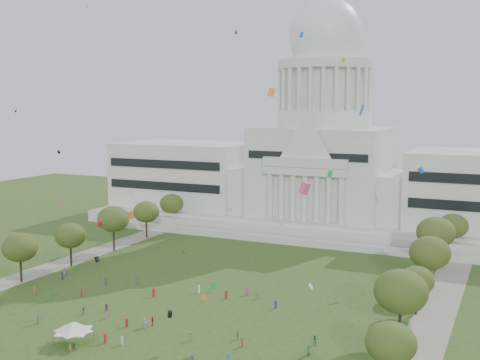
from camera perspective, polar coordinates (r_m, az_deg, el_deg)
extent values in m
plane|color=#314A1B|center=(115.13, -9.83, -14.53)|extent=(400.00, 400.00, 0.00)
cube|color=silver|center=(215.46, 7.92, -3.71)|extent=(160.00, 60.00, 4.00)
cube|color=silver|center=(185.02, 4.88, -5.79)|extent=(130.00, 3.00, 2.00)
cube|color=silver|center=(192.06, 5.71, -4.86)|extent=(140.00, 3.00, 5.00)
cube|color=silver|center=(234.45, -5.05, 0.42)|extent=(50.00, 34.00, 22.00)
cube|color=silver|center=(220.41, 1.01, -0.77)|extent=(12.00, 26.00, 16.00)
cube|color=silver|center=(204.70, 14.96, -1.62)|extent=(12.00, 26.00, 16.00)
cube|color=silver|center=(212.10, 7.91, 0.49)|extent=(44.00, 38.00, 28.00)
cube|color=silver|center=(192.83, 6.17, 0.81)|extent=(28.00, 3.00, 2.40)
cube|color=black|center=(219.61, -7.31, 0.46)|extent=(46.00, 0.40, 11.00)
cylinder|color=silver|center=(210.76, 8.00, 5.73)|extent=(32.00, 32.00, 6.00)
cylinder|color=silver|center=(210.77, 8.05, 8.45)|extent=(28.00, 28.00, 14.00)
cylinder|color=silver|center=(211.15, 8.09, 10.76)|extent=(32.40, 32.40, 3.00)
cylinder|color=silver|center=(211.57, 8.12, 12.25)|extent=(22.00, 22.00, 8.00)
ellipsoid|color=silver|center=(211.97, 8.14, 13.32)|extent=(25.00, 25.00, 26.20)
cube|color=gray|center=(166.25, -17.62, -7.94)|extent=(8.00, 160.00, 0.04)
cube|color=gray|center=(125.57, 17.67, -12.89)|extent=(8.00, 160.00, 0.04)
ellipsoid|color=#344D15|center=(93.72, 14.12, -14.76)|extent=(7.58, 7.58, 6.20)
cylinder|color=black|center=(154.77, -20.05, -8.12)|extent=(0.56, 0.56, 5.47)
ellipsoid|color=#354615|center=(153.39, -20.14, -6.03)|extent=(8.42, 8.42, 6.89)
cylinder|color=black|center=(113.33, 14.90, -13.34)|extent=(0.56, 0.56, 6.20)
ellipsoid|color=#324B15|center=(111.23, 15.01, -10.17)|extent=(9.55, 9.55, 7.82)
cylinder|color=black|center=(165.88, -15.73, -6.97)|extent=(0.56, 0.56, 5.27)
ellipsoid|color=#344817|center=(164.63, -15.80, -5.08)|extent=(8.12, 8.12, 6.65)
cylinder|color=black|center=(129.49, 16.36, -11.16)|extent=(0.56, 0.56, 4.56)
ellipsoid|color=#3C4E19|center=(128.08, 16.44, -9.11)|extent=(7.01, 7.01, 5.74)
cylinder|color=black|center=(179.77, -11.87, -5.64)|extent=(0.56, 0.56, 6.03)
ellipsoid|color=#374E19|center=(178.48, -11.93, -3.64)|extent=(9.29, 9.29, 7.60)
cylinder|color=black|center=(143.99, 17.47, -9.05)|extent=(0.56, 0.56, 5.97)
ellipsoid|color=#364716|center=(142.40, 17.57, -6.60)|extent=(9.19, 9.19, 7.52)
cylinder|color=black|center=(195.26, -8.86, -4.65)|extent=(0.56, 0.56, 5.41)
ellipsoid|color=#3A4D18|center=(194.18, -8.89, -2.99)|extent=(8.33, 8.33, 6.81)
cylinder|color=black|center=(163.43, 17.98, -7.07)|extent=(0.56, 0.56, 6.37)
ellipsoid|color=#3B4B1C|center=(161.95, 18.07, -4.75)|extent=(9.82, 9.82, 8.03)
cylinder|color=black|center=(211.10, -6.49, -3.73)|extent=(0.56, 0.56, 5.32)
ellipsoid|color=#334815|center=(210.11, -6.51, -2.23)|extent=(8.19, 8.19, 6.70)
cylinder|color=black|center=(180.66, 19.47, -5.93)|extent=(0.56, 0.56, 5.47)
ellipsoid|color=#354717|center=(179.48, 19.55, -4.13)|extent=(8.42, 8.42, 6.89)
cylinder|color=#4C4C4C|center=(114.48, -17.28, -14.29)|extent=(0.12, 0.12, 2.20)
cylinder|color=#4C4C4C|center=(111.41, -15.33, -14.83)|extent=(0.12, 0.12, 2.20)
cylinder|color=#4C4C4C|center=(117.91, -15.62, -13.59)|extent=(0.12, 0.12, 2.20)
cylinder|color=#4C4C4C|center=(114.92, -13.69, -14.08)|extent=(0.12, 0.12, 2.20)
cube|color=white|center=(114.23, -15.50, -13.63)|extent=(6.87, 6.87, 0.18)
pyramid|color=white|center=(113.89, -15.52, -13.18)|extent=(9.61, 9.61, 1.76)
imported|color=#33723F|center=(106.81, 6.54, -15.70)|extent=(0.95, 1.08, 1.85)
imported|color=#33723F|center=(110.73, 7.14, -14.86)|extent=(1.02, 0.82, 1.83)
imported|color=olive|center=(112.34, -4.71, -14.53)|extent=(0.60, 1.13, 1.73)
imported|color=#B21E1E|center=(120.40, -8.31, -13.06)|extent=(0.87, 1.15, 1.75)
imported|color=silver|center=(119.25, -9.03, -13.21)|extent=(2.02, 1.44, 2.03)
imported|color=olive|center=(110.67, -15.80, -15.14)|extent=(0.69, 0.55, 1.70)
imported|color=#994C8C|center=(128.67, -14.59, -11.91)|extent=(0.91, 0.79, 1.60)
imported|color=#4C4C51|center=(102.62, -4.52, -16.64)|extent=(1.01, 1.37, 1.90)
imported|color=olive|center=(112.53, -0.23, -14.52)|extent=(0.77, 1.02, 1.54)
cube|color=silver|center=(112.31, -11.11, -14.71)|extent=(0.46, 0.38, 1.50)
cube|color=navy|center=(128.63, 3.41, -11.70)|extent=(0.49, 0.47, 1.60)
cube|color=olive|center=(144.30, -18.86, -9.91)|extent=(0.43, 0.56, 1.89)
cube|color=#4C4C51|center=(147.44, -12.65, -9.34)|extent=(0.37, 0.53, 1.85)
cube|color=#4C4C51|center=(146.79, -9.82, -9.36)|extent=(0.49, 0.55, 1.77)
cube|color=#26262B|center=(154.44, -16.50, -8.70)|extent=(0.53, 0.58, 1.85)
cube|color=#B21E1E|center=(113.50, -12.67, -14.45)|extent=(0.32, 0.48, 1.74)
cube|color=#994C8C|center=(136.94, 0.71, -10.45)|extent=(0.58, 0.53, 1.86)
cube|color=#33723F|center=(134.21, 1.67, -10.89)|extent=(0.38, 0.47, 1.53)
cube|color=#B21E1E|center=(109.58, 0.20, -15.14)|extent=(0.41, 0.47, 1.52)
cube|color=#B21E1E|center=(136.85, -8.20, -10.52)|extent=(0.58, 0.59, 1.92)
cube|color=#4C4C51|center=(126.11, -18.61, -12.38)|extent=(0.55, 0.60, 1.92)
cube|color=#B21E1E|center=(120.24, -10.70, -13.15)|extent=(0.53, 0.44, 1.73)
cube|color=#26262B|center=(129.41, -12.55, -11.75)|extent=(0.31, 0.44, 1.57)
cube|color=#B21E1E|center=(134.10, -1.32, -10.83)|extent=(0.40, 0.54, 1.86)
cube|color=silver|center=(138.60, -3.91, -10.28)|extent=(0.36, 0.49, 1.70)
cube|color=#994C8C|center=(125.46, -12.51, -12.36)|extent=(0.45, 0.50, 1.59)
cube|color=#33723F|center=(138.98, -17.70, -10.57)|extent=(0.52, 0.46, 1.67)
cube|color=#B21E1E|center=(140.19, -14.82, -10.29)|extent=(0.49, 0.54, 1.74)
cube|color=#994C8C|center=(158.52, -16.27, -8.31)|extent=(0.29, 0.46, 1.72)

